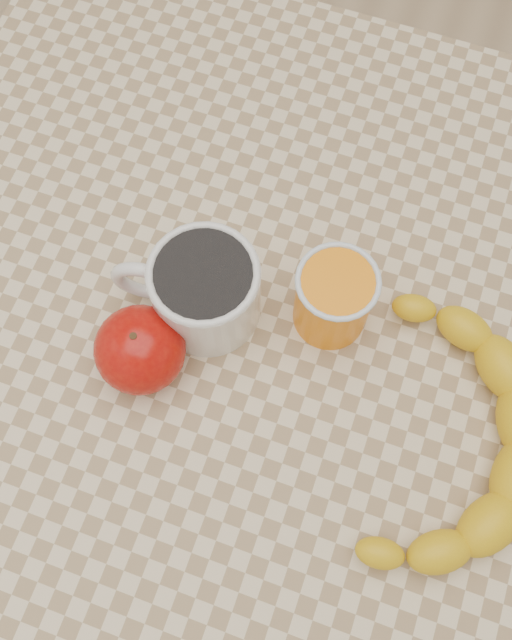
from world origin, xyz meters
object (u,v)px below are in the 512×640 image
(table, at_px, (256,354))
(coffee_mug, at_px, (203,289))
(orange_juice_glass, at_px, (334,298))
(banana, at_px, (450,441))
(apple, at_px, (140,350))

(table, distance_m, coffee_mug, 0.14)
(coffee_mug, height_order, orange_juice_glass, orange_juice_glass)
(orange_juice_glass, bearing_deg, table, -151.21)
(coffee_mug, height_order, banana, coffee_mug)
(orange_juice_glass, relative_size, apple, 0.90)
(table, bearing_deg, coffee_mug, 176.74)
(coffee_mug, distance_m, banana, 0.26)
(apple, relative_size, banana, 0.32)
(table, bearing_deg, banana, -14.42)
(coffee_mug, xyz_separation_m, banana, (0.25, -0.05, -0.02))
(coffee_mug, bearing_deg, banana, -12.14)
(table, bearing_deg, apple, -141.87)
(table, height_order, coffee_mug, coffee_mug)
(table, xyz_separation_m, coffee_mug, (-0.05, 0.00, 0.13))
(orange_juice_glass, bearing_deg, banana, -32.23)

